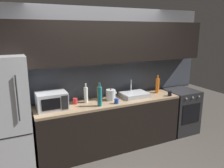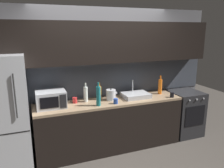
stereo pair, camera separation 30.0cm
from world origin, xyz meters
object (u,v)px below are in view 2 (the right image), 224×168
object	(u,v)px
refrigerator	(5,114)
kettle	(111,95)
wine_bottle_teal	(98,96)
wine_bottle_clear	(86,94)
microwave	(51,99)
mug_blue	(116,101)
wine_bottle_amber	(99,93)
oven_range	(185,113)
wine_bottle_orange	(160,86)
mug_red	(75,100)
mug_dark	(172,95)

from	to	relation	value
refrigerator	kettle	bearing A→B (deg)	1.45
wine_bottle_teal	wine_bottle_clear	bearing A→B (deg)	117.24
microwave	mug_blue	size ratio (longest dim) A/B	5.20
microwave	wine_bottle_amber	world-z (taller)	wine_bottle_amber
oven_range	kettle	xyz separation A→B (m)	(-1.60, 0.04, 0.54)
microwave	mug_blue	bearing A→B (deg)	-10.92
refrigerator	wine_bottle_orange	bearing A→B (deg)	1.50
kettle	oven_range	bearing A→B (deg)	-1.59
wine_bottle_clear	refrigerator	bearing A→B (deg)	-175.26
oven_range	microwave	world-z (taller)	microwave
refrigerator	wine_bottle_teal	bearing A→B (deg)	-6.84
mug_red	mug_dark	size ratio (longest dim) A/B	1.02
mug_red	mug_blue	xyz separation A→B (m)	(0.63, -0.28, -0.00)
kettle	mug_blue	distance (m)	0.23
wine_bottle_orange	oven_range	bearing A→B (deg)	-7.24
wine_bottle_teal	refrigerator	bearing A→B (deg)	173.16
microwave	mug_blue	xyz separation A→B (m)	(1.03, -0.20, -0.09)
wine_bottle_amber	mug_dark	xyz separation A→B (m)	(1.29, -0.36, -0.08)
refrigerator	wine_bottle_clear	xyz separation A→B (m)	(1.27, 0.11, 0.15)
wine_bottle_amber	kettle	bearing A→B (deg)	-28.70
wine_bottle_clear	wine_bottle_teal	xyz separation A→B (m)	(0.14, -0.27, 0.03)
refrigerator	wine_bottle_amber	xyz separation A→B (m)	(1.53, 0.14, 0.14)
wine_bottle_orange	wine_bottle_amber	bearing A→B (deg)	176.56
wine_bottle_orange	mug_red	bearing A→B (deg)	178.88
microwave	wine_bottle_clear	bearing A→B (deg)	8.39
microwave	wine_bottle_clear	distance (m)	0.60
refrigerator	mug_red	size ratio (longest dim) A/B	18.35
wine_bottle_clear	mug_blue	bearing A→B (deg)	-32.96
oven_range	kettle	bearing A→B (deg)	178.41
wine_bottle_teal	mug_dark	distance (m)	1.41
wine_bottle_orange	kettle	bearing A→B (deg)	-178.40
refrigerator	wine_bottle_orange	size ratio (longest dim) A/B	4.99
mug_dark	mug_blue	size ratio (longest dim) A/B	1.07
wine_bottle_clear	mug_dark	xyz separation A→B (m)	(1.55, -0.32, -0.09)
wine_bottle_clear	wine_bottle_amber	distance (m)	0.26
kettle	mug_blue	xyz separation A→B (m)	(0.00, -0.22, -0.05)
mug_dark	mug_blue	bearing A→B (deg)	178.30
kettle	wine_bottle_orange	bearing A→B (deg)	1.60
microwave	wine_bottle_orange	xyz separation A→B (m)	(2.06, 0.05, 0.01)
refrigerator	wine_bottle_clear	size ratio (longest dim) A/B	5.33
mug_red	mug_blue	size ratio (longest dim) A/B	1.09
wine_bottle_clear	wine_bottle_amber	xyz separation A→B (m)	(0.26, 0.04, -0.01)
wine_bottle_orange	refrigerator	bearing A→B (deg)	-178.50
refrigerator	wine_bottle_orange	xyz separation A→B (m)	(2.74, 0.07, 0.16)
mug_blue	wine_bottle_orange	bearing A→B (deg)	13.80
wine_bottle_clear	wine_bottle_orange	size ratio (longest dim) A/B	0.94
wine_bottle_teal	mug_blue	bearing A→B (deg)	-2.14
microwave	wine_bottle_amber	size ratio (longest dim) A/B	1.48
kettle	wine_bottle_teal	world-z (taller)	wine_bottle_teal
microwave	mug_red	bearing A→B (deg)	12.18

